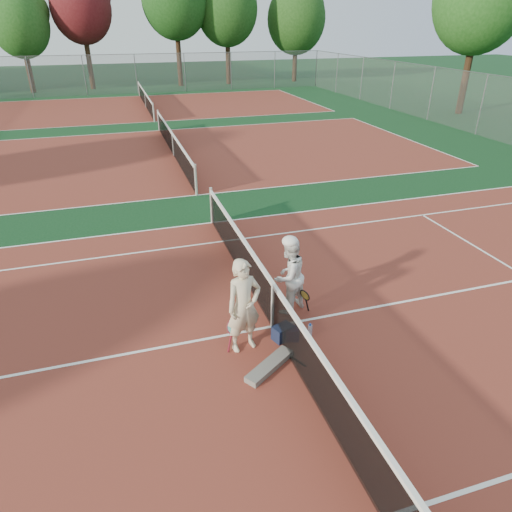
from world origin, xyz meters
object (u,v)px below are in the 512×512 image
(player_b, at_px, (289,276))
(sports_bag_navy, at_px, (283,332))
(net_main, at_px, (273,305))
(racket_spare, at_px, (287,354))
(sports_bag_purple, at_px, (290,334))
(player_a, at_px, (244,306))
(racket_red, at_px, (233,334))
(racket_black_held, at_px, (304,302))
(water_bottle, at_px, (310,332))

(player_b, distance_m, sports_bag_navy, 1.21)
(net_main, bearing_deg, racket_spare, -91.26)
(racket_spare, bearing_deg, sports_bag_purple, -53.54)
(player_a, height_order, racket_red, player_a)
(net_main, xyz_separation_m, sports_bag_navy, (0.06, -0.42, -0.36))
(racket_black_held, bearing_deg, racket_spare, 26.04)
(net_main, height_order, racket_black_held, net_main)
(racket_black_held, distance_m, water_bottle, 0.84)
(racket_black_held, distance_m, racket_spare, 1.39)
(player_a, bearing_deg, racket_spare, -45.09)
(racket_spare, relative_size, water_bottle, 2.00)
(net_main, xyz_separation_m, sports_bag_purple, (0.20, -0.48, -0.38))
(player_a, height_order, water_bottle, player_a)
(net_main, bearing_deg, sports_bag_navy, -81.43)
(player_a, height_order, racket_spare, player_a)
(water_bottle, bearing_deg, racket_spare, -151.69)
(player_a, xyz_separation_m, water_bottle, (1.26, -0.13, -0.76))
(sports_bag_navy, bearing_deg, racket_black_held, 42.71)
(racket_black_held, bearing_deg, water_bottle, 46.40)
(net_main, height_order, sports_bag_purple, net_main)
(sports_bag_purple, bearing_deg, net_main, 112.43)
(player_a, bearing_deg, water_bottle, -17.92)
(player_a, relative_size, racket_black_held, 3.14)
(racket_black_held, height_order, sports_bag_navy, racket_black_held)
(net_main, bearing_deg, player_b, 43.26)
(player_b, height_order, sports_bag_purple, player_b)
(net_main, height_order, racket_spare, net_main)
(net_main, xyz_separation_m, racket_black_held, (0.78, 0.23, -0.22))
(net_main, distance_m, water_bottle, 0.87)
(player_a, distance_m, sports_bag_purple, 1.19)
(racket_spare, xyz_separation_m, water_bottle, (0.58, 0.31, 0.14))
(racket_black_held, xyz_separation_m, sports_bag_purple, (-0.58, -0.71, -0.16))
(racket_red, relative_size, racket_spare, 0.92)
(racket_red, bearing_deg, net_main, -27.98)
(player_b, relative_size, water_bottle, 5.44)
(sports_bag_navy, relative_size, water_bottle, 1.25)
(player_b, bearing_deg, player_a, 8.58)
(racket_black_held, xyz_separation_m, sports_bag_navy, (-0.71, -0.66, -0.14))
(sports_bag_navy, bearing_deg, water_bottle, -15.83)
(player_a, xyz_separation_m, racket_spare, (0.68, -0.44, -0.89))
(racket_spare, bearing_deg, racket_black_held, -60.56)
(player_b, bearing_deg, racket_spare, 40.28)
(racket_red, relative_size, water_bottle, 1.85)
(racket_black_held, relative_size, racket_spare, 0.96)
(racket_spare, bearing_deg, player_a, 31.93)
(racket_black_held, xyz_separation_m, water_bottle, (-0.22, -0.80, -0.14))
(racket_red, height_order, sports_bag_navy, racket_red)
(player_a, xyz_separation_m, racket_black_held, (1.48, 0.67, -0.62))
(player_b, distance_m, water_bottle, 1.24)
(sports_bag_navy, bearing_deg, sports_bag_purple, -22.06)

